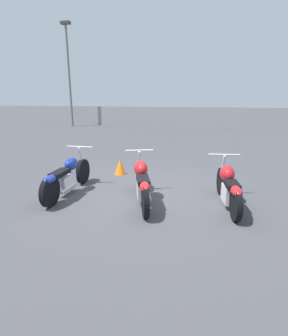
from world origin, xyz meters
TOP-DOWN VIEW (x-y plane):
  - ground_plane at (0.00, 0.00)m, footprint 60.00×60.00m
  - fence_back at (0.00, 14.53)m, footprint 40.00×0.04m
  - light_pole_right at (-8.86, 13.35)m, footprint 0.70×0.35m
  - motorcycle_slot_0 at (-1.75, -0.40)m, footprint 0.70×2.23m
  - motorcycle_slot_1 at (0.05, -0.47)m, footprint 0.92×2.12m
  - motorcycle_slot_2 at (1.85, -0.28)m, footprint 0.69×2.00m
  - traffic_cone_near at (-1.07, 1.46)m, footprint 0.33×0.33m

SIDE VIEW (x-z plane):
  - ground_plane at x=0.00m, z-range 0.00..0.00m
  - traffic_cone_near at x=-1.07m, z-range 0.00..0.44m
  - motorcycle_slot_0 at x=-1.75m, z-range -0.08..0.93m
  - motorcycle_slot_2 at x=1.85m, z-range -0.06..0.93m
  - motorcycle_slot_1 at x=0.05m, z-range -0.06..0.97m
  - fence_back at x=0.00m, z-range 0.00..1.49m
  - light_pole_right at x=-8.86m, z-range 0.68..8.12m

